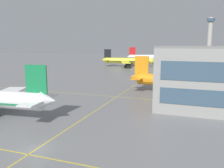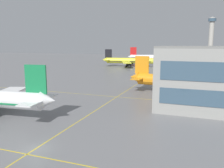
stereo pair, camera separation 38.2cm
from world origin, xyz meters
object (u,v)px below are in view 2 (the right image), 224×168
airliner_third_row (217,71)px  airliner_far_right_stand (152,57)px  airliner_far_left_stand (129,61)px  airliner_second_row (186,82)px  control_tower (211,34)px

airliner_third_row → airliner_far_right_stand: bearing=119.2°
airliner_far_left_stand → airliner_far_right_stand: size_ratio=0.95×
airliner_second_row → airliner_third_row: size_ratio=1.17×
airliner_third_row → airliner_far_right_stand: airliner_far_right_stand is taller
airliner_second_row → airliner_far_left_stand: 91.93m
airliner_second_row → airliner_far_right_stand: (-33.89, 121.72, 0.34)m
control_tower → airliner_far_right_stand: bearing=-117.2°
airliner_far_left_stand → airliner_far_right_stand: bearing=78.2°
airliner_third_row → airliner_far_left_stand: airliner_far_left_stand is taller
airliner_far_left_stand → airliner_third_row: bearing=-37.4°
airliner_far_left_stand → control_tower: 146.56m
airliner_second_row → airliner_third_row: (11.36, 40.68, -0.57)m
control_tower → airliner_third_row: bearing=-90.9°
airliner_second_row → control_tower: control_tower is taller
airliner_third_row → airliner_far_right_stand: size_ratio=0.81×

